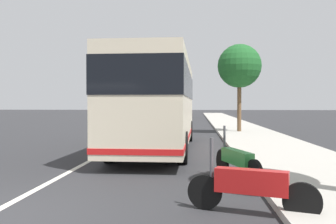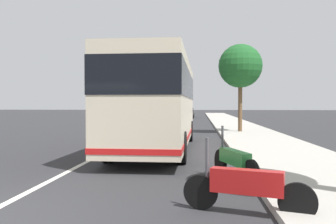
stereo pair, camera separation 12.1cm
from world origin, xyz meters
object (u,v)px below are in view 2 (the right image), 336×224
object	(u,v)px
roadside_tree_mid_block	(240,66)
motorcycle_angled	(246,186)
motorcycle_far_end	(234,161)
coach_bus	(158,99)
car_behind_bus	(187,113)
car_ahead_same_lane	(148,113)

from	to	relation	value
roadside_tree_mid_block	motorcycle_angled	bearing A→B (deg)	173.84
motorcycle_angled	motorcycle_far_end	size ratio (longest dim) A/B	0.91
coach_bus	car_behind_bus	bearing A→B (deg)	0.53
motorcycle_angled	car_behind_bus	xyz separation A→B (m)	(41.65, 2.36, 0.17)
motorcycle_far_end	car_ahead_same_lane	size ratio (longest dim) A/B	0.56
motorcycle_angled	car_ahead_same_lane	bearing A→B (deg)	-61.35
coach_bus	car_behind_bus	xyz separation A→B (m)	(33.37, -0.05, -1.39)
motorcycle_far_end	car_ahead_same_lane	world-z (taller)	car_ahead_same_lane
motorcycle_angled	car_behind_bus	bearing A→B (deg)	-68.79
car_ahead_same_lane	motorcycle_angled	bearing A→B (deg)	10.04
car_ahead_same_lane	motorcycle_far_end	bearing A→B (deg)	10.89
coach_bus	motorcycle_angled	size ratio (longest dim) A/B	4.99
motorcycle_angled	motorcycle_far_end	distance (m)	2.49
car_ahead_same_lane	car_behind_bus	xyz separation A→B (m)	(5.04, -4.55, -0.11)
car_behind_bus	coach_bus	bearing A→B (deg)	-178.94
motorcycle_far_end	roadside_tree_mid_block	world-z (taller)	roadside_tree_mid_block
car_behind_bus	roadside_tree_mid_block	xyz separation A→B (m)	(-25.06, -4.15, 3.55)
roadside_tree_mid_block	car_ahead_same_lane	bearing A→B (deg)	23.46
coach_bus	motorcycle_angled	xyz separation A→B (m)	(-8.29, -2.41, -1.56)
car_ahead_same_lane	roadside_tree_mid_block	distance (m)	22.10
coach_bus	motorcycle_angled	bearing A→B (deg)	-163.18
motorcycle_far_end	roadside_tree_mid_block	xyz separation A→B (m)	(14.10, -1.74, 3.70)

